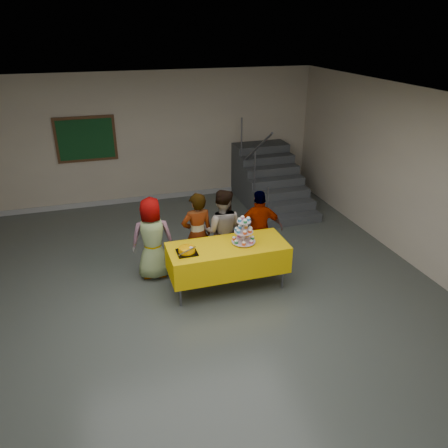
% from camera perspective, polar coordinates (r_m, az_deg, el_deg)
% --- Properties ---
extents(room_shell, '(10.00, 10.04, 3.02)m').
position_cam_1_polar(room_shell, '(5.47, -3.41, 5.42)').
color(room_shell, '#4C514C').
rests_on(room_shell, ground).
extents(bake_table, '(1.88, 0.78, 0.77)m').
position_cam_1_polar(bake_table, '(6.94, 0.48, -4.37)').
color(bake_table, '#595960').
rests_on(bake_table, ground).
extents(cupcake_stand, '(0.38, 0.38, 0.44)m').
position_cam_1_polar(cupcake_stand, '(6.84, 2.59, -1.16)').
color(cupcake_stand, silver).
rests_on(cupcake_stand, bake_table).
extents(bear_cake, '(0.32, 0.36, 0.12)m').
position_cam_1_polar(bear_cake, '(6.62, -4.88, -3.34)').
color(bear_cake, black).
rests_on(bear_cake, bake_table).
extents(schoolchild_a, '(0.74, 0.52, 1.42)m').
position_cam_1_polar(schoolchild_a, '(7.28, -9.33, -1.89)').
color(schoolchild_a, slate).
rests_on(schoolchild_a, ground).
extents(schoolchild_b, '(0.56, 0.39, 1.47)m').
position_cam_1_polar(schoolchild_b, '(7.27, -3.50, -1.38)').
color(schoolchild_b, slate).
rests_on(schoolchild_b, ground).
extents(schoolchild_c, '(0.87, 0.77, 1.47)m').
position_cam_1_polar(schoolchild_c, '(7.39, -0.25, -0.86)').
color(schoolchild_c, slate).
rests_on(schoolchild_c, ground).
extents(schoolchild_d, '(0.87, 0.47, 1.40)m').
position_cam_1_polar(schoolchild_d, '(7.55, 4.65, -0.68)').
color(schoolchild_d, slate).
rests_on(schoolchild_d, ground).
extents(staircase, '(1.30, 2.40, 2.04)m').
position_cam_1_polar(staircase, '(10.51, 5.79, 5.57)').
color(staircase, '#424447').
rests_on(staircase, ground).
extents(noticeboard, '(1.30, 0.05, 1.00)m').
position_cam_1_polar(noticeboard, '(10.24, -17.59, 10.51)').
color(noticeboard, '#472B16').
rests_on(noticeboard, ground).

